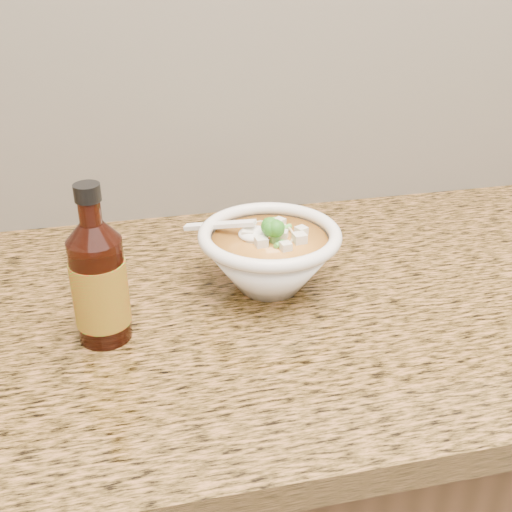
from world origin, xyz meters
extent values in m
cube|color=beige|center=(0.00, 1.99, 1.15)|extent=(4.00, 0.02, 0.50)
cube|color=#372210|center=(0.00, 1.68, 0.43)|extent=(4.00, 0.65, 0.86)
cube|color=#966137|center=(0.00, 1.68, 0.88)|extent=(4.00, 0.68, 0.04)
cylinder|color=white|center=(-0.18, 1.70, 0.90)|extent=(0.08, 0.08, 0.01)
torus|color=white|center=(-0.18, 1.70, 0.98)|extent=(0.20, 0.20, 0.02)
torus|color=beige|center=(-0.20, 1.70, 0.98)|extent=(0.09, 0.09, 0.00)
torus|color=beige|center=(-0.19, 1.69, 0.98)|extent=(0.08, 0.08, 0.00)
torus|color=beige|center=(-0.19, 1.70, 0.97)|extent=(0.09, 0.09, 0.00)
torus|color=beige|center=(-0.17, 1.71, 0.97)|extent=(0.07, 0.07, 0.00)
torus|color=beige|center=(-0.19, 1.70, 0.97)|extent=(0.08, 0.08, 0.00)
torus|color=beige|center=(-0.18, 1.71, 0.97)|extent=(0.12, 0.12, 0.00)
torus|color=beige|center=(-0.20, 1.70, 0.97)|extent=(0.06, 0.06, 0.00)
torus|color=beige|center=(-0.19, 1.72, 0.97)|extent=(0.10, 0.10, 0.00)
cube|color=silver|center=(-0.14, 1.68, 0.98)|extent=(0.02, 0.02, 0.02)
cube|color=silver|center=(-0.16, 1.68, 0.98)|extent=(0.02, 0.02, 0.02)
cube|color=silver|center=(-0.19, 1.74, 0.98)|extent=(0.02, 0.02, 0.02)
cube|color=silver|center=(-0.14, 1.72, 0.98)|extent=(0.02, 0.02, 0.01)
cube|color=silver|center=(-0.21, 1.70, 0.98)|extent=(0.02, 0.02, 0.02)
cube|color=silver|center=(-0.18, 1.66, 0.98)|extent=(0.02, 0.02, 0.02)
cube|color=silver|center=(-0.15, 1.69, 0.98)|extent=(0.02, 0.02, 0.02)
cube|color=silver|center=(-0.14, 1.67, 0.98)|extent=(0.02, 0.02, 0.02)
ellipsoid|color=#196014|center=(-0.18, 1.69, 1.00)|extent=(0.04, 0.04, 0.03)
cylinder|color=#63D050|center=(-0.23, 1.72, 0.98)|extent=(0.02, 0.02, 0.01)
cylinder|color=#63D050|center=(-0.19, 1.74, 0.98)|extent=(0.02, 0.01, 0.01)
cylinder|color=#63D050|center=(-0.21, 1.69, 0.98)|extent=(0.01, 0.02, 0.01)
cylinder|color=#63D050|center=(-0.21, 1.70, 0.98)|extent=(0.02, 0.02, 0.01)
ellipsoid|color=white|center=(-0.20, 1.71, 0.98)|extent=(0.05, 0.05, 0.02)
cube|color=white|center=(-0.25, 1.74, 0.99)|extent=(0.10, 0.07, 0.03)
cylinder|color=#340E07|center=(-0.42, 1.62, 0.97)|extent=(0.08, 0.08, 0.14)
cylinder|color=#340E07|center=(-0.42, 1.62, 1.08)|extent=(0.03, 0.03, 0.03)
cylinder|color=black|center=(-0.42, 1.62, 1.10)|extent=(0.04, 0.04, 0.02)
cylinder|color=red|center=(-0.42, 1.62, 0.97)|extent=(0.08, 0.08, 0.09)
camera|label=1|loc=(-0.38, 0.91, 1.38)|focal=45.00mm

